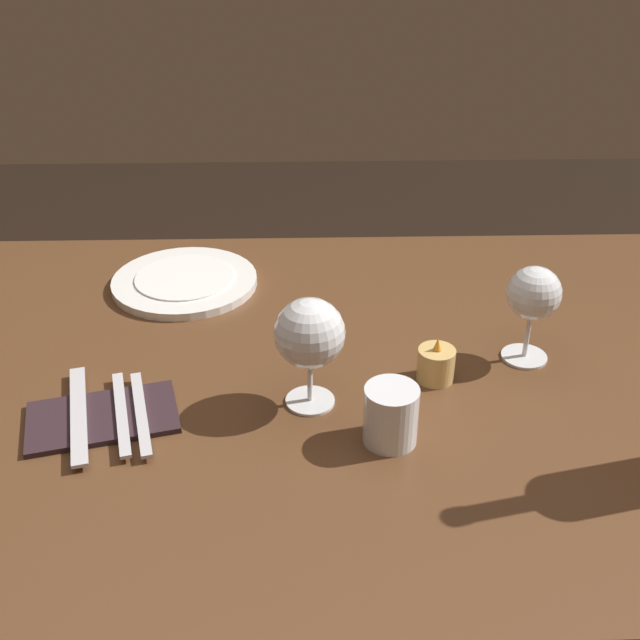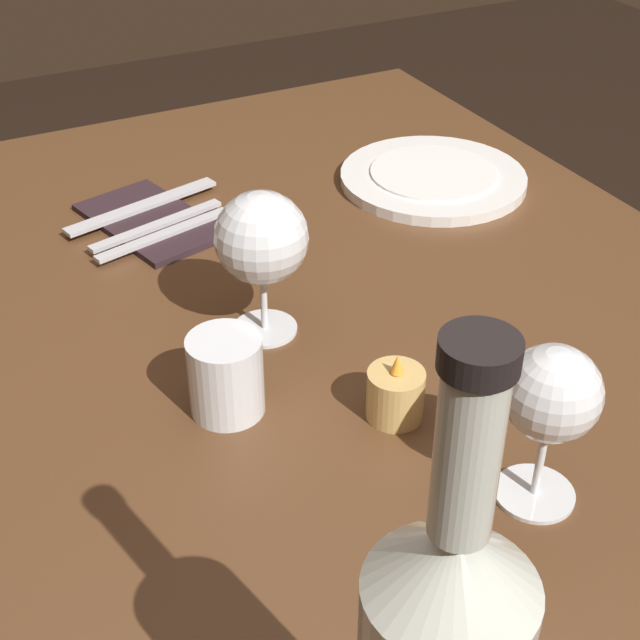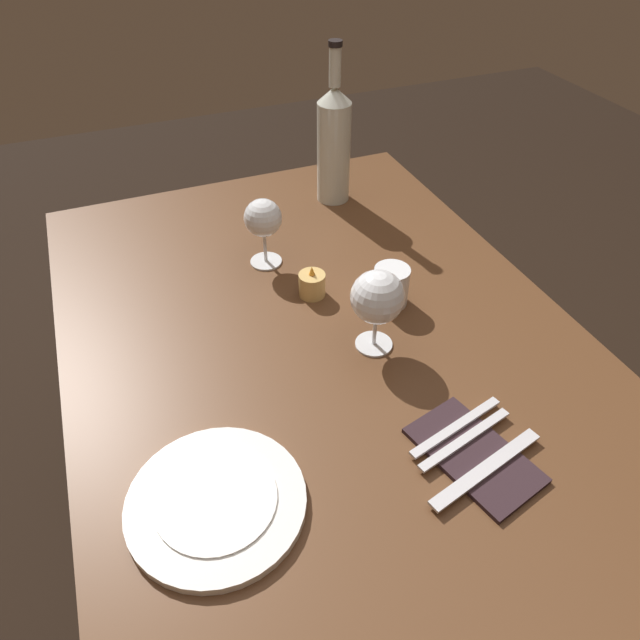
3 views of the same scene
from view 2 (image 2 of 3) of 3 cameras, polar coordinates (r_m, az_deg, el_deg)
dining_table at (r=1.00m, az=1.71°, el=-5.10°), size 1.30×0.90×0.74m
wine_glass_left at (r=0.72m, az=14.00°, el=-4.64°), size 0.08×0.08×0.15m
wine_glass_right at (r=0.90m, az=-3.61°, el=4.92°), size 0.09×0.09×0.15m
water_tumbler at (r=0.83m, az=-5.77°, el=-3.59°), size 0.07×0.07×0.08m
votive_candle at (r=0.83m, az=4.63°, el=-4.64°), size 0.05×0.05×0.07m
dinner_plate at (r=1.25m, az=6.94°, el=8.66°), size 0.24×0.24×0.02m
folded_napkin at (r=1.16m, az=-10.32°, el=5.99°), size 0.21×0.15×0.01m
fork_inner at (r=1.13m, az=-9.96°, el=5.74°), size 0.06×0.18×0.00m
fork_outer at (r=1.11m, az=-9.54°, el=5.20°), size 0.06×0.18×0.00m
table_knife at (r=1.18m, az=-10.82°, el=6.87°), size 0.07×0.21×0.00m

